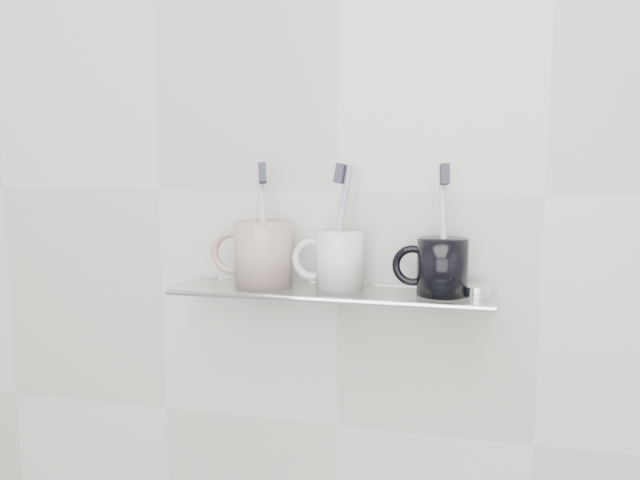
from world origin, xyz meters
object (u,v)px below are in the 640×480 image
(shelf_glass, at_px, (329,292))
(mug_center, at_px, (339,261))
(mug_right, at_px, (442,267))
(mug_left, at_px, (263,254))

(shelf_glass, xyz_separation_m, mug_center, (0.01, 0.00, 0.05))
(mug_center, distance_m, mug_right, 0.16)
(mug_left, relative_size, mug_center, 1.13)
(shelf_glass, distance_m, mug_center, 0.05)
(mug_left, xyz_separation_m, mug_center, (0.12, 0.00, -0.01))
(mug_left, height_order, mug_right, mug_left)
(shelf_glass, xyz_separation_m, mug_left, (-0.11, 0.00, 0.06))
(shelf_glass, distance_m, mug_right, 0.18)
(mug_center, relative_size, mug_right, 1.08)
(mug_right, bearing_deg, mug_left, 156.79)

